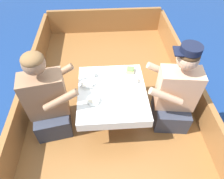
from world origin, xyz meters
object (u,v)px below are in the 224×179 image
person_starboard (175,95)px  coffee_cup_starboard (135,80)px  sandwich (130,70)px  person_port (48,102)px  coffee_cup_port (92,74)px

person_starboard → coffee_cup_starboard: person_starboard is taller
sandwich → person_port: bearing=-158.8°
coffee_cup_port → coffee_cup_starboard: 0.47m
sandwich → coffee_cup_port: 0.43m
coffee_cup_starboard → sandwich: bearing=102.2°
person_port → coffee_cup_starboard: (0.91, 0.19, 0.07)m
coffee_cup_starboard → person_port: bearing=-168.5°
coffee_cup_port → coffee_cup_starboard: size_ratio=0.93×
person_port → person_starboard: bearing=-10.2°
sandwich → coffee_cup_port: coffee_cup_port is taller
coffee_cup_starboard → coffee_cup_port: bearing=165.8°
person_starboard → coffee_cup_port: (-0.86, 0.30, 0.07)m
person_port → sandwich: (0.88, 0.34, 0.07)m
sandwich → coffee_cup_starboard: (0.03, -0.16, 0.00)m
sandwich → coffee_cup_port: bearing=-174.7°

